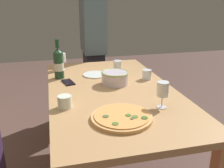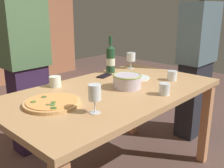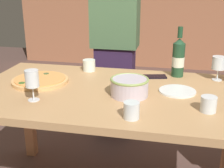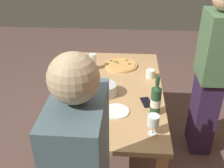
# 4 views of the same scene
# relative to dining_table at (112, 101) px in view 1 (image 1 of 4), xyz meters

# --- Properties ---
(dining_table) EXTENTS (1.60, 0.90, 0.75)m
(dining_table) POSITION_rel_dining_table_xyz_m (0.00, 0.00, 0.00)
(dining_table) COLOR tan
(dining_table) RESTS_ON ground
(pizza) EXTENTS (0.34, 0.34, 0.03)m
(pizza) POSITION_rel_dining_table_xyz_m (-0.46, 0.06, 0.11)
(pizza) COLOR #E2AA68
(pizza) RESTS_ON dining_table
(serving_bowl) EXTENTS (0.21, 0.21, 0.10)m
(serving_bowl) POSITION_rel_dining_table_xyz_m (0.11, -0.05, 0.15)
(serving_bowl) COLOR silver
(serving_bowl) RESTS_ON dining_table
(wine_bottle) EXTENTS (0.08, 0.08, 0.32)m
(wine_bottle) POSITION_rel_dining_table_xyz_m (0.36, 0.36, 0.22)
(wine_bottle) COLOR #21472B
(wine_bottle) RESTS_ON dining_table
(wine_glass_near_pizza) EXTENTS (0.08, 0.08, 0.15)m
(wine_glass_near_pizza) POSITION_rel_dining_table_xyz_m (0.60, 0.32, 0.20)
(wine_glass_near_pizza) COLOR white
(wine_glass_near_pizza) RESTS_ON dining_table
(wine_glass_by_bottle) EXTENTS (0.07, 0.07, 0.16)m
(wine_glass_by_bottle) POSITION_rel_dining_table_xyz_m (-0.37, -0.22, 0.20)
(wine_glass_by_bottle) COLOR white
(wine_glass_by_bottle) RESTS_ON dining_table
(cup_amber) EXTENTS (0.08, 0.08, 0.08)m
(cup_amber) POSITION_rel_dining_table_xyz_m (0.51, -0.18, 0.13)
(cup_amber) COLOR white
(cup_amber) RESTS_ON dining_table
(cup_ceramic) EXTENTS (0.09, 0.09, 0.08)m
(cup_ceramic) POSITION_rel_dining_table_xyz_m (-0.24, 0.35, 0.13)
(cup_ceramic) COLOR white
(cup_ceramic) RESTS_ON dining_table
(cup_spare) EXTENTS (0.07, 0.07, 0.08)m
(cup_spare) POSITION_rel_dining_table_xyz_m (0.16, -0.33, 0.13)
(cup_spare) COLOR white
(cup_spare) RESTS_ON dining_table
(side_plate) EXTENTS (0.21, 0.21, 0.01)m
(side_plate) POSITION_rel_dining_table_xyz_m (0.36, 0.06, 0.10)
(side_plate) COLOR white
(side_plate) RESTS_ON dining_table
(cell_phone) EXTENTS (0.16, 0.10, 0.01)m
(cell_phone) POSITION_rel_dining_table_xyz_m (0.22, 0.30, 0.10)
(cell_phone) COLOR black
(cell_phone) RESTS_ON dining_table
(person_host) EXTENTS (0.43, 0.24, 1.58)m
(person_host) POSITION_rel_dining_table_xyz_m (1.17, -0.06, 0.14)
(person_host) COLOR #22242C
(person_host) RESTS_ON ground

